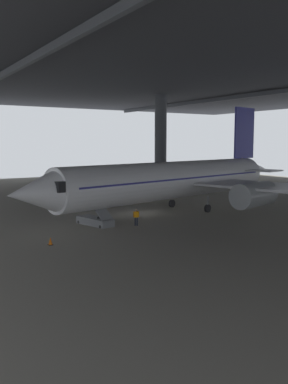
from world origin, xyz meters
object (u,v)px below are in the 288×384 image
(boarding_stairs, at_px, (95,217))
(crew_worker_by_stairs, at_px, (136,216))
(airplane_main, at_px, (176,180))
(traffic_cone_orange, at_px, (50,241))

(boarding_stairs, relative_size, crew_worker_by_stairs, 3.10)
(boarding_stairs, xyz_separation_m, crew_worker_by_stairs, (2.46, 3.12, 0.14))
(boarding_stairs, bearing_deg, airplane_main, 99.35)
(traffic_cone_orange, bearing_deg, airplane_main, 112.67)
(crew_worker_by_stairs, bearing_deg, boarding_stairs, -128.28)
(traffic_cone_orange, bearing_deg, boarding_stairs, 130.62)
(crew_worker_by_stairs, distance_m, traffic_cone_orange, 9.87)
(airplane_main, bearing_deg, boarding_stairs, -80.65)
(airplane_main, distance_m, crew_worker_by_stairs, 9.31)
(airplane_main, relative_size, boarding_stairs, 8.20)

